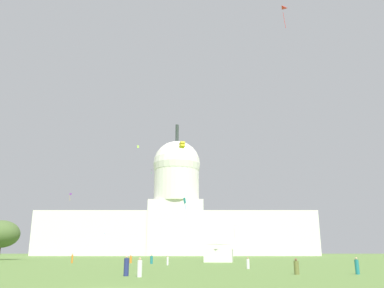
{
  "coord_description": "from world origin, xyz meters",
  "views": [
    {
      "loc": [
        4.91,
        -23.63,
        2.14
      ],
      "look_at": [
        4.81,
        60.35,
        25.16
      ],
      "focal_mm": 36.77,
      "sensor_mm": 36.0,
      "label": 1
    }
  ],
  "objects_px": {
    "event_tent": "(219,248)",
    "person_orange_aisle_center": "(73,259)",
    "tree_west_near": "(1,234)",
    "kite_yellow_mid": "(183,145)",
    "kite_red_high": "(283,12)",
    "person_navy_front_right": "(127,267)",
    "person_white_edge_west": "(140,268)",
    "kite_pink_low": "(235,228)",
    "capitol_building": "(177,216)",
    "person_olive_mid_right": "(297,267)",
    "kite_blue_low": "(103,235)",
    "kite_cyan_low": "(185,201)",
    "kite_black_high": "(151,171)",
    "person_teal_front_center": "(152,260)",
    "person_orange_edge_east": "(131,260)",
    "person_white_near_tree_west": "(168,261)",
    "kite_violet_mid": "(71,194)",
    "person_teal_near_tree_east": "(358,267)",
    "person_white_back_center": "(248,264)",
    "kite_lime_high": "(138,147)"
  },
  "relations": [
    {
      "from": "person_orange_edge_east",
      "to": "kite_pink_low",
      "type": "relative_size",
      "value": 0.35
    },
    {
      "from": "person_orange_edge_east",
      "to": "kite_black_high",
      "type": "height_order",
      "value": "kite_black_high"
    },
    {
      "from": "tree_west_near",
      "to": "kite_red_high",
      "type": "xyz_separation_m",
      "value": [
        70.23,
        -41.57,
        41.32
      ]
    },
    {
      "from": "capitol_building",
      "to": "event_tent",
      "type": "distance_m",
      "value": 127.61
    },
    {
      "from": "person_teal_front_center",
      "to": "person_white_back_center",
      "type": "relative_size",
      "value": 1.11
    },
    {
      "from": "person_teal_near_tree_east",
      "to": "kite_lime_high",
      "type": "relative_size",
      "value": 1.52
    },
    {
      "from": "kite_red_high",
      "to": "kite_pink_low",
      "type": "bearing_deg",
      "value": -121.99
    },
    {
      "from": "person_teal_front_center",
      "to": "person_olive_mid_right",
      "type": "relative_size",
      "value": 1.07
    },
    {
      "from": "person_teal_front_center",
      "to": "person_orange_edge_east",
      "type": "relative_size",
      "value": 1.07
    },
    {
      "from": "person_white_edge_west",
      "to": "person_olive_mid_right",
      "type": "distance_m",
      "value": 15.16
    },
    {
      "from": "person_white_edge_west",
      "to": "kite_pink_low",
      "type": "distance_m",
      "value": 127.08
    },
    {
      "from": "person_white_near_tree_west",
      "to": "kite_cyan_low",
      "type": "relative_size",
      "value": 0.51
    },
    {
      "from": "person_white_near_tree_west",
      "to": "kite_violet_mid",
      "type": "distance_m",
      "value": 85.01
    },
    {
      "from": "person_teal_front_center",
      "to": "event_tent",
      "type": "bearing_deg",
      "value": 161.07
    },
    {
      "from": "kite_red_high",
      "to": "kite_cyan_low",
      "type": "bearing_deg",
      "value": -86.72
    },
    {
      "from": "person_orange_edge_east",
      "to": "person_white_edge_west",
      "type": "xyz_separation_m",
      "value": [
        7.18,
        -42.48,
        0.08
      ]
    },
    {
      "from": "person_orange_edge_east",
      "to": "person_teal_near_tree_east",
      "type": "xyz_separation_m",
      "value": [
        27.79,
        -38.3,
        0.06
      ]
    },
    {
      "from": "event_tent",
      "to": "kite_pink_low",
      "type": "bearing_deg",
      "value": 89.64
    },
    {
      "from": "person_orange_edge_east",
      "to": "person_teal_near_tree_east",
      "type": "bearing_deg",
      "value": -59.67
    },
    {
      "from": "person_orange_aisle_center",
      "to": "kite_red_high",
      "type": "relative_size",
      "value": 0.44
    },
    {
      "from": "capitol_building",
      "to": "event_tent",
      "type": "relative_size",
      "value": 21.55
    },
    {
      "from": "tree_west_near",
      "to": "kite_yellow_mid",
      "type": "distance_m",
      "value": 58.76
    },
    {
      "from": "kite_lime_high",
      "to": "kite_pink_low",
      "type": "bearing_deg",
      "value": 68.8
    },
    {
      "from": "kite_yellow_mid",
      "to": "person_orange_aisle_center",
      "type": "bearing_deg",
      "value": -3.16
    },
    {
      "from": "event_tent",
      "to": "kite_blue_low",
      "type": "xyz_separation_m",
      "value": [
        -41.49,
        77.22,
        5.57
      ]
    },
    {
      "from": "person_olive_mid_right",
      "to": "kite_yellow_mid",
      "type": "bearing_deg",
      "value": 166.35
    },
    {
      "from": "person_orange_aisle_center",
      "to": "person_teal_front_center",
      "type": "bearing_deg",
      "value": 164.95
    },
    {
      "from": "event_tent",
      "to": "kite_red_high",
      "type": "bearing_deg",
      "value": -44.97
    },
    {
      "from": "tree_west_near",
      "to": "person_navy_front_right",
      "type": "xyz_separation_m",
      "value": [
        46.32,
        -72.78,
        -5.95
      ]
    },
    {
      "from": "kite_red_high",
      "to": "tree_west_near",
      "type": "bearing_deg",
      "value": -63.2
    },
    {
      "from": "person_orange_aisle_center",
      "to": "kite_red_high",
      "type": "xyz_separation_m",
      "value": [
        40.72,
        -9.22,
        47.24
      ]
    },
    {
      "from": "tree_west_near",
      "to": "kite_red_high",
      "type": "distance_m",
      "value": 91.48
    },
    {
      "from": "capitol_building",
      "to": "kite_pink_low",
      "type": "bearing_deg",
      "value": -63.11
    },
    {
      "from": "event_tent",
      "to": "person_white_back_center",
      "type": "bearing_deg",
      "value": -78.92
    },
    {
      "from": "kite_cyan_low",
      "to": "person_navy_front_right",
      "type": "bearing_deg",
      "value": -165.82
    },
    {
      "from": "person_white_edge_west",
      "to": "kite_black_high",
      "type": "xyz_separation_m",
      "value": [
        -15.73,
        154.67,
        39.96
      ]
    },
    {
      "from": "tree_west_near",
      "to": "kite_yellow_mid",
      "type": "bearing_deg",
      "value": -26.15
    },
    {
      "from": "person_orange_edge_east",
      "to": "kite_pink_low",
      "type": "bearing_deg",
      "value": 65.1
    },
    {
      "from": "kite_red_high",
      "to": "kite_black_high",
      "type": "height_order",
      "value": "kite_red_high"
    },
    {
      "from": "kite_yellow_mid",
      "to": "kite_pink_low",
      "type": "distance_m",
      "value": 78.86
    },
    {
      "from": "event_tent",
      "to": "person_orange_aisle_center",
      "type": "height_order",
      "value": "event_tent"
    },
    {
      "from": "event_tent",
      "to": "person_navy_front_right",
      "type": "height_order",
      "value": "event_tent"
    },
    {
      "from": "kite_yellow_mid",
      "to": "kite_violet_mid",
      "type": "bearing_deg",
      "value": -76.55
    },
    {
      "from": "person_white_back_center",
      "to": "person_orange_aisle_center",
      "type": "bearing_deg",
      "value": -167.43
    },
    {
      "from": "kite_yellow_mid",
      "to": "kite_pink_low",
      "type": "xyz_separation_m",
      "value": [
        19.25,
        75.17,
        -14.08
      ]
    },
    {
      "from": "kite_cyan_low",
      "to": "kite_black_high",
      "type": "height_order",
      "value": "kite_black_high"
    },
    {
      "from": "tree_west_near",
      "to": "kite_black_high",
      "type": "distance_m",
      "value": 93.02
    },
    {
      "from": "person_navy_front_right",
      "to": "person_white_edge_west",
      "type": "relative_size",
      "value": 1.08
    },
    {
      "from": "kite_lime_high",
      "to": "person_teal_front_center",
      "type": "bearing_deg",
      "value": -41.97
    },
    {
      "from": "kite_red_high",
      "to": "person_white_edge_west",
      "type": "bearing_deg",
      "value": 22.79
    }
  ]
}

